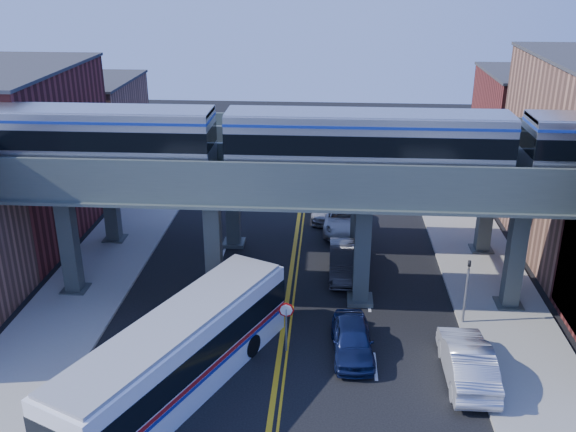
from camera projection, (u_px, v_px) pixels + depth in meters
name	position (u px, v px, depth m)	size (l,w,h in m)	color
ground	(275.00, 389.00, 28.10)	(120.00, 120.00, 0.00)	black
sidewalk_west	(97.00, 275.00, 38.05)	(5.00, 70.00, 0.16)	gray
sidewalk_east	(490.00, 287.00, 36.59)	(5.00, 70.00, 0.16)	gray
building_west_b	(15.00, 156.00, 42.01)	(8.00, 14.00, 11.00)	maroon
building_west_c	(88.00, 129.00, 54.59)	(8.00, 10.00, 8.00)	#95624D
building_east_c	(532.00, 130.00, 52.05)	(8.00, 10.00, 9.00)	maroon
elevated_viaduct_near	(287.00, 189.00, 33.07)	(52.00, 3.60, 7.40)	#3A4443
elevated_viaduct_far	(295.00, 151.00, 39.54)	(52.00, 3.60, 7.40)	#3A4443
transit_train	(367.00, 141.00, 31.82)	(43.61, 2.73, 3.18)	black
stop_sign	(286.00, 319.00, 30.20)	(0.76, 0.09, 2.63)	slate
traffic_signal	(467.00, 285.00, 32.20)	(0.15, 0.18, 4.10)	slate
transit_bus	(178.00, 356.00, 27.41)	(8.34, 13.34, 3.44)	white
car_lane_a	(352.00, 339.00, 30.32)	(1.88, 4.68, 1.59)	#111A40
car_lane_b	(345.00, 261.00, 37.98)	(1.83, 5.25, 1.73)	#2F2F32
car_lane_c	(342.00, 219.00, 44.23)	(2.55, 5.53, 1.54)	#BBBBBD
car_lane_d	(324.00, 207.00, 46.58)	(2.00, 4.92, 1.43)	#9E9EA2
car_parked_curb	(467.00, 361.00, 28.49)	(1.94, 5.57, 1.84)	#AEAEB3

